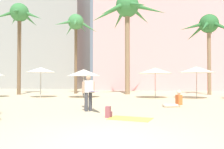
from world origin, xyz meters
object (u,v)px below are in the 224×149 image
Objects in this scene: person_near_left at (89,91)px; person_mid_center at (176,101)px; cafe_umbrella_3 at (196,70)px; beach_towel at (130,119)px; palm_tree_center at (209,28)px; cafe_umbrella_5 at (155,71)px; cafe_umbrella_4 at (41,70)px; cafe_umbrella_2 at (84,73)px; backpack at (108,112)px; palm_tree_far_left at (76,27)px; palm_tree_left at (19,18)px; palm_tree_right at (127,12)px.

person_near_left is 4.76m from person_mid_center.
cafe_umbrella_3 is 10.96m from beach_towel.
person_mid_center is at bearing -115.28° from palm_tree_center.
cafe_umbrella_5 is at bearing 124.21° from person_near_left.
cafe_umbrella_4 is 9.17m from person_near_left.
cafe_umbrella_2 is 7.92m from person_near_left.
cafe_umbrella_3 is 11.12m from backpack.
palm_tree_far_left is 16.91m from backpack.
backpack is at bearing -105.25° from cafe_umbrella_5.
cafe_umbrella_5 is (7.75, -5.22, -4.85)m from palm_tree_far_left.
cafe_umbrella_2 reaches higher than person_near_left.
palm_tree_left is at bearing -48.23° from person_mid_center.
person_mid_center is (-2.52, -5.63, -1.91)m from cafe_umbrella_3.
beach_towel is at bearing -67.82° from palm_tree_far_left.
palm_tree_left is 17.59m from person_mid_center.
cafe_umbrella_3 reaches higher than beach_towel.
cafe_umbrella_5 is (-3.12, 0.01, -0.06)m from cafe_umbrella_3.
backpack is at bearing 34.52° from person_mid_center.
palm_tree_right is (-7.83, -0.18, 1.77)m from palm_tree_center.
cafe_umbrella_3 is 6.39× the size of backpack.
cafe_umbrella_5 is (12.85, -3.13, -5.32)m from palm_tree_left.
palm_tree_far_left is 0.83× the size of palm_tree_right.
palm_tree_center reaches higher than backpack.
cafe_umbrella_2 is at bearing 112.58° from beach_towel.
cafe_umbrella_2 reaches higher than backpack.
cafe_umbrella_3 reaches higher than cafe_umbrella_2.
backpack is (-8.05, -14.08, -6.22)m from palm_tree_center.
palm_tree_right reaches higher than cafe_umbrella_5.
beach_towel is 1.49× the size of person_mid_center.
cafe_umbrella_3 reaches higher than person_near_left.
palm_tree_right is (10.52, 1.42, 0.71)m from palm_tree_left.
palm_tree_center reaches higher than cafe_umbrella_4.
palm_tree_center is 12.92m from cafe_umbrella_2.
cafe_umbrella_3 is at bearing -11.11° from palm_tree_left.
palm_tree_center is 17.37m from backpack.
cafe_umbrella_3 is (10.87, -5.24, -4.79)m from palm_tree_far_left.
person_near_left is (2.00, -7.59, -1.11)m from cafe_umbrella_2.
palm_tree_far_left is 5.33× the size of beach_towel.
palm_tree_left is 0.90× the size of palm_tree_right.
cafe_umbrella_2 is (7.17, -3.17, -5.46)m from palm_tree_left.
palm_tree_center is at bearing 23.12° from cafe_umbrella_2.
cafe_umbrella_5 is 0.93× the size of person_near_left.
beach_towel is 2.92m from person_near_left.
person_near_left is at bearing 135.13° from beach_towel.
cafe_umbrella_3 is at bearing -0.22° from cafe_umbrella_5.
cafe_umbrella_5 is at bearing -99.02° from person_mid_center.
person_near_left is (4.07, -12.86, -6.10)m from palm_tree_far_left.
cafe_umbrella_2 is 8.59m from person_mid_center.
cafe_umbrella_4 is 11.31m from backpack.
palm_tree_left is 18.49m from beach_towel.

